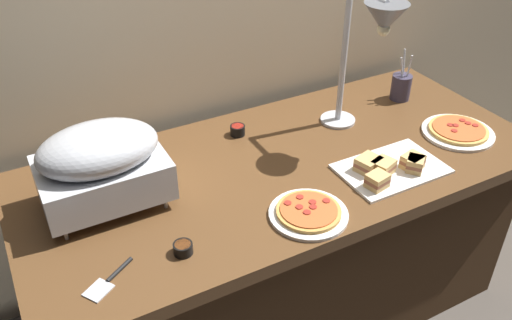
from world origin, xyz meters
TOP-DOWN VIEW (x-y plane):
  - ground_plane at (0.00, 0.00)m, footprint 8.00×8.00m
  - back_wall at (0.00, 0.50)m, footprint 4.40×0.04m
  - buffet_table at (0.00, 0.00)m, footprint 1.90×0.84m
  - chafing_dish at (-0.63, 0.07)m, footprint 0.39×0.27m
  - heat_lamp at (0.34, -0.00)m, footprint 0.15×0.34m
  - pizza_plate_front at (0.70, -0.15)m, footprint 0.28×0.28m
  - pizza_plate_center at (-0.09, -0.29)m, footprint 0.25×0.25m
  - sandwich_platter at (0.29, -0.23)m, footprint 0.37×0.24m
  - sauce_cup_near at (-0.06, 0.25)m, footprint 0.06×0.06m
  - sauce_cup_far at (-0.50, -0.26)m, footprint 0.06×0.06m
  - utensil_holder at (0.69, 0.19)m, footprint 0.08×0.08m
  - serving_spatula at (-0.72, -0.26)m, footprint 0.16×0.12m

SIDE VIEW (x-z plane):
  - ground_plane at x=0.00m, z-range 0.00..0.00m
  - buffet_table at x=0.00m, z-range 0.01..0.77m
  - serving_spatula at x=-0.72m, z-range 0.76..0.77m
  - pizza_plate_front at x=0.70m, z-range 0.76..0.79m
  - pizza_plate_center at x=-0.09m, z-range 0.76..0.79m
  - sauce_cup_far at x=-0.50m, z-range 0.76..0.80m
  - sauce_cup_near at x=-0.06m, z-range 0.76..0.80m
  - sandwich_platter at x=0.29m, z-range 0.75..0.81m
  - utensil_holder at x=0.69m, z-range 0.71..0.93m
  - chafing_dish at x=-0.63m, z-range 0.78..1.06m
  - heat_lamp at x=0.34m, z-range 0.92..1.47m
  - back_wall at x=0.00m, z-range 0.00..2.40m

